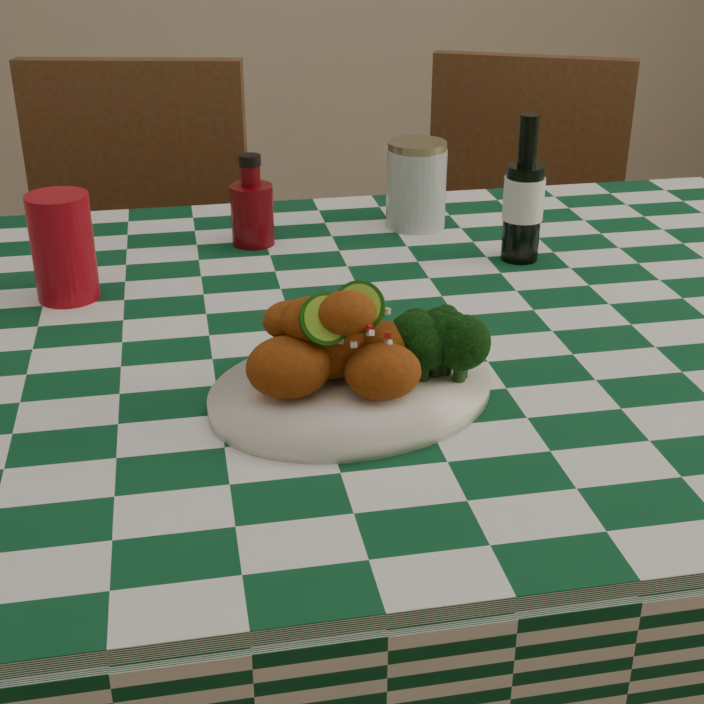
{
  "coord_description": "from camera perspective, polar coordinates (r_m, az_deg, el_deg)",
  "views": [
    {
      "loc": [
        -0.23,
        -1.08,
        1.29
      ],
      "look_at": [
        -0.07,
        -0.19,
        0.84
      ],
      "focal_mm": 50.0,
      "sensor_mm": 36.0,
      "label": 1
    }
  ],
  "objects": [
    {
      "name": "mason_jar",
      "position": [
        1.54,
        3.76,
        9.7
      ],
      "size": [
        0.11,
        0.11,
        0.13
      ],
      "primitive_type": null,
      "rotation": [
        0.0,
        0.0,
        0.19
      ],
      "color": "#B2BCBA",
      "rests_on": "dining_table"
    },
    {
      "name": "broccoli_side",
      "position": [
        1.04,
        4.94,
        0.53
      ],
      "size": [
        0.09,
        0.09,
        0.07
      ],
      "primitive_type": null,
      "color": "black",
      "rests_on": "plate"
    },
    {
      "name": "wooden_chair_right",
      "position": [
        2.13,
        9.15,
        3.27
      ],
      "size": [
        0.58,
        0.59,
        0.94
      ],
      "primitive_type": null,
      "rotation": [
        0.0,
        0.0,
        -0.44
      ],
      "color": "#472814",
      "rests_on": "ground"
    },
    {
      "name": "plate",
      "position": [
        1.03,
        -0.0,
        -2.29
      ],
      "size": [
        0.36,
        0.32,
        0.02
      ],
      "primitive_type": null,
      "rotation": [
        0.0,
        0.0,
        0.29
      ],
      "color": "white",
      "rests_on": "dining_table"
    },
    {
      "name": "fried_chicken_pile",
      "position": [
        1.0,
        -0.41,
        0.77
      ],
      "size": [
        0.16,
        0.12,
        0.11
      ],
      "primitive_type": null,
      "color": "#8E3B0D",
      "rests_on": "plate"
    },
    {
      "name": "red_tumbler",
      "position": [
        1.31,
        -16.46,
        5.86
      ],
      "size": [
        0.1,
        0.1,
        0.14
      ],
      "primitive_type": "cylinder",
      "rotation": [
        0.0,
        0.0,
        -0.25
      ],
      "color": "maroon",
      "rests_on": "dining_table"
    },
    {
      "name": "wooden_chair_left",
      "position": [
        1.96,
        -12.91,
        1.18
      ],
      "size": [
        0.53,
        0.54,
        0.97
      ],
      "primitive_type": null,
      "rotation": [
        0.0,
        0.0,
        -0.21
      ],
      "color": "#472814",
      "rests_on": "ground"
    },
    {
      "name": "dining_table",
      "position": [
        1.42,
        1.23,
        -12.87
      ],
      "size": [
        1.66,
        1.06,
        0.79
      ],
      "primitive_type": null,
      "color": "#0B4324",
      "rests_on": "ground"
    },
    {
      "name": "beer_bottle",
      "position": [
        1.4,
        10.0,
        9.32
      ],
      "size": [
        0.07,
        0.07,
        0.21
      ],
      "primitive_type": null,
      "rotation": [
        0.0,
        0.0,
        -0.24
      ],
      "color": "black",
      "rests_on": "dining_table"
    },
    {
      "name": "ketchup_bottle",
      "position": [
        1.46,
        -5.85,
        8.78
      ],
      "size": [
        0.08,
        0.08,
        0.13
      ],
      "primitive_type": null,
      "rotation": [
        0.0,
        0.0,
        -0.31
      ],
      "color": "#5C0409",
      "rests_on": "dining_table"
    }
  ]
}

